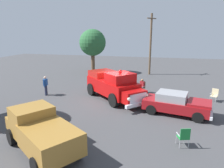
{
  "coord_description": "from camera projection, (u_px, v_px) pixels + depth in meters",
  "views": [
    {
      "loc": [
        -15.4,
        -3.88,
        5.41
      ],
      "look_at": [
        0.57,
        0.06,
        1.23
      ],
      "focal_mm": 33.24,
      "sensor_mm": 36.0,
      "label": 1
    }
  ],
  "objects": [
    {
      "name": "utility_pole",
      "position": [
        151.0,
        44.0,
        25.93
      ],
      "size": [
        1.48,
        1.05,
        7.55
      ],
      "color": "brown",
      "rests_on": "ground"
    },
    {
      "name": "traffic_cone",
      "position": [
        146.0,
        103.0,
        15.16
      ],
      "size": [
        0.4,
        0.4,
        0.64
      ],
      "color": "orange",
      "rests_on": "ground"
    },
    {
      "name": "ground_plane",
      "position": [
        111.0,
        100.0,
        16.72
      ],
      "size": [
        60.0,
        60.0,
        0.0
      ],
      "primitive_type": "plane",
      "color": "#424244"
    },
    {
      "name": "spectator_seated",
      "position": [
        142.0,
        85.0,
        18.58
      ],
      "size": [
        0.65,
        0.59,
        1.29
      ],
      "color": "#383842",
      "rests_on": "ground"
    },
    {
      "name": "oak_tree_right",
      "position": [
        93.0,
        43.0,
        26.94
      ],
      "size": [
        3.45,
        3.45,
        5.73
      ],
      "color": "brown",
      "rests_on": "ground"
    },
    {
      "name": "lawn_chair_by_car",
      "position": [
        184.0,
        136.0,
        9.83
      ],
      "size": [
        0.62,
        0.63,
        1.02
      ],
      "color": "#B7BABF",
      "rests_on": "ground"
    },
    {
      "name": "spectator_standing",
      "position": [
        46.0,
        84.0,
        17.89
      ],
      "size": [
        0.65,
        0.33,
        1.68
      ],
      "color": "#2D334C",
      "rests_on": "ground"
    },
    {
      "name": "lawn_chair_near_truck",
      "position": [
        142.0,
        86.0,
        18.69
      ],
      "size": [
        0.67,
        0.67,
        1.02
      ],
      "color": "#B7BABF",
      "rests_on": "ground"
    },
    {
      "name": "parked_pickup",
      "position": [
        40.0,
        131.0,
        9.5
      ],
      "size": [
        4.2,
        4.98,
        1.9
      ],
      "color": "black",
      "rests_on": "ground"
    },
    {
      "name": "lawn_chair_spare",
      "position": [
        215.0,
        94.0,
        16.38
      ],
      "size": [
        0.66,
        0.66,
        1.02
      ],
      "color": "#B7BABF",
      "rests_on": "ground"
    },
    {
      "name": "classic_hot_rod",
      "position": [
        177.0,
        103.0,
        13.81
      ],
      "size": [
        2.72,
        4.65,
        1.46
      ],
      "color": "black",
      "rests_on": "ground"
    },
    {
      "name": "vintage_fire_truck",
      "position": [
        114.0,
        85.0,
        16.78
      ],
      "size": [
        5.64,
        5.83,
        2.59
      ],
      "color": "black",
      "rests_on": "ground"
    }
  ]
}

